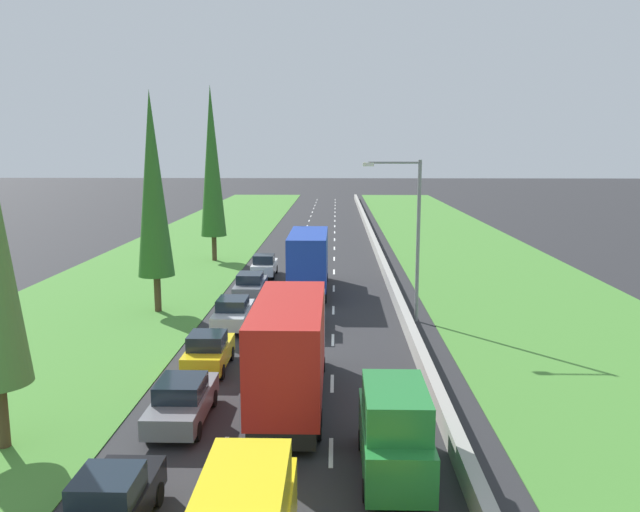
{
  "coord_description": "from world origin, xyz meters",
  "views": [
    {
      "loc": [
        1.87,
        -3.71,
        9.54
      ],
      "look_at": [
        0.59,
        47.02,
        0.93
      ],
      "focal_mm": 35.29,
      "sensor_mm": 36.0,
      "label": 1
    }
  ],
  "objects_px": {
    "grey_sedan_left_lane": "(182,401)",
    "white_hatchback_left_lane": "(264,266)",
    "grey_sedan_left_lane_fifth": "(250,285)",
    "green_van_right_lane": "(394,431)",
    "poplar_tree_second": "(153,185)",
    "blue_box_truck_centre_lane": "(309,260)",
    "red_box_truck_centre_lane": "(291,348)",
    "black_hatchback_left_lane": "(112,503)",
    "silver_sedan_centre_lane": "(303,314)",
    "silver_sedan_left_lane": "(233,313)",
    "poplar_tree_third": "(212,162)",
    "street_light_mast": "(412,229)",
    "yellow_hatchback_left_lane": "(209,351)"
  },
  "relations": [
    {
      "from": "silver_sedan_left_lane",
      "to": "blue_box_truck_centre_lane",
      "type": "height_order",
      "value": "blue_box_truck_centre_lane"
    },
    {
      "from": "blue_box_truck_centre_lane",
      "to": "poplar_tree_second",
      "type": "relative_size",
      "value": 0.73
    },
    {
      "from": "poplar_tree_second",
      "to": "grey_sedan_left_lane_fifth",
      "type": "bearing_deg",
      "value": 36.69
    },
    {
      "from": "white_hatchback_left_lane",
      "to": "street_light_mast",
      "type": "relative_size",
      "value": 0.43
    },
    {
      "from": "grey_sedan_left_lane",
      "to": "green_van_right_lane",
      "type": "relative_size",
      "value": 0.92
    },
    {
      "from": "green_van_right_lane",
      "to": "poplar_tree_third",
      "type": "bearing_deg",
      "value": 108.71
    },
    {
      "from": "red_box_truck_centre_lane",
      "to": "blue_box_truck_centre_lane",
      "type": "xyz_separation_m",
      "value": [
        -0.12,
        18.92,
        0.0
      ]
    },
    {
      "from": "silver_sedan_left_lane",
      "to": "green_van_right_lane",
      "type": "xyz_separation_m",
      "value": [
        7.29,
        -15.63,
        0.59
      ]
    },
    {
      "from": "white_hatchback_left_lane",
      "to": "grey_sedan_left_lane",
      "type": "bearing_deg",
      "value": -89.93
    },
    {
      "from": "green_van_right_lane",
      "to": "poplar_tree_third",
      "type": "distance_m",
      "value": 38.88
    },
    {
      "from": "blue_box_truck_centre_lane",
      "to": "grey_sedan_left_lane_fifth",
      "type": "height_order",
      "value": "blue_box_truck_centre_lane"
    },
    {
      "from": "black_hatchback_left_lane",
      "to": "green_van_right_lane",
      "type": "bearing_deg",
      "value": 22.51
    },
    {
      "from": "silver_sedan_centre_lane",
      "to": "grey_sedan_left_lane_fifth",
      "type": "bearing_deg",
      "value": 118.1
    },
    {
      "from": "grey_sedan_left_lane",
      "to": "green_van_right_lane",
      "type": "distance_m",
      "value": 7.96
    },
    {
      "from": "red_box_truck_centre_lane",
      "to": "green_van_right_lane",
      "type": "relative_size",
      "value": 1.92
    },
    {
      "from": "grey_sedan_left_lane",
      "to": "white_hatchback_left_lane",
      "type": "bearing_deg",
      "value": 90.07
    },
    {
      "from": "green_van_right_lane",
      "to": "poplar_tree_second",
      "type": "height_order",
      "value": "poplar_tree_second"
    },
    {
      "from": "poplar_tree_second",
      "to": "yellow_hatchback_left_lane",
      "type": "bearing_deg",
      "value": -63.09
    },
    {
      "from": "grey_sedan_left_lane",
      "to": "grey_sedan_left_lane_fifth",
      "type": "bearing_deg",
      "value": 90.48
    },
    {
      "from": "blue_box_truck_centre_lane",
      "to": "poplar_tree_second",
      "type": "distance_m",
      "value": 11.61
    },
    {
      "from": "yellow_hatchback_left_lane",
      "to": "poplar_tree_third",
      "type": "bearing_deg",
      "value": 100.34
    },
    {
      "from": "silver_sedan_left_lane",
      "to": "street_light_mast",
      "type": "xyz_separation_m",
      "value": [
        9.75,
        1.45,
        4.42
      ]
    },
    {
      "from": "red_box_truck_centre_lane",
      "to": "blue_box_truck_centre_lane",
      "type": "bearing_deg",
      "value": 90.35
    },
    {
      "from": "blue_box_truck_centre_lane",
      "to": "grey_sedan_left_lane",
      "type": "bearing_deg",
      "value": -99.84
    },
    {
      "from": "yellow_hatchback_left_lane",
      "to": "red_box_truck_centre_lane",
      "type": "bearing_deg",
      "value": -42.93
    },
    {
      "from": "red_box_truck_centre_lane",
      "to": "grey_sedan_left_lane_fifth",
      "type": "bearing_deg",
      "value": 102.66
    },
    {
      "from": "green_van_right_lane",
      "to": "grey_sedan_left_lane",
      "type": "bearing_deg",
      "value": 153.86
    },
    {
      "from": "black_hatchback_left_lane",
      "to": "grey_sedan_left_lane",
      "type": "bearing_deg",
      "value": 88.39
    },
    {
      "from": "street_light_mast",
      "to": "silver_sedan_left_lane",
      "type": "bearing_deg",
      "value": -171.56
    },
    {
      "from": "black_hatchback_left_lane",
      "to": "silver_sedan_centre_lane",
      "type": "relative_size",
      "value": 0.87
    },
    {
      "from": "black_hatchback_left_lane",
      "to": "blue_box_truck_centre_lane",
      "type": "height_order",
      "value": "blue_box_truck_centre_lane"
    },
    {
      "from": "silver_sedan_left_lane",
      "to": "blue_box_truck_centre_lane",
      "type": "xyz_separation_m",
      "value": [
        3.76,
        8.6,
        1.37
      ]
    },
    {
      "from": "grey_sedan_left_lane_fifth",
      "to": "street_light_mast",
      "type": "bearing_deg",
      "value": -29.32
    },
    {
      "from": "black_hatchback_left_lane",
      "to": "white_hatchback_left_lane",
      "type": "height_order",
      "value": "same"
    },
    {
      "from": "white_hatchback_left_lane",
      "to": "street_light_mast",
      "type": "xyz_separation_m",
      "value": [
        9.61,
        -12.43,
        4.4
      ]
    },
    {
      "from": "silver_sedan_centre_lane",
      "to": "green_van_right_lane",
      "type": "xyz_separation_m",
      "value": [
        3.49,
        -15.43,
        0.59
      ]
    },
    {
      "from": "red_box_truck_centre_lane",
      "to": "silver_sedan_left_lane",
      "type": "relative_size",
      "value": 2.09
    },
    {
      "from": "grey_sedan_left_lane",
      "to": "silver_sedan_centre_lane",
      "type": "relative_size",
      "value": 1.0
    },
    {
      "from": "red_box_truck_centre_lane",
      "to": "green_van_right_lane",
      "type": "height_order",
      "value": "red_box_truck_centre_lane"
    },
    {
      "from": "silver_sedan_centre_lane",
      "to": "white_hatchback_left_lane",
      "type": "xyz_separation_m",
      "value": [
        -3.67,
        14.07,
        0.02
      ]
    },
    {
      "from": "poplar_tree_second",
      "to": "street_light_mast",
      "type": "relative_size",
      "value": 1.44
    },
    {
      "from": "grey_sedan_left_lane",
      "to": "white_hatchback_left_lane",
      "type": "relative_size",
      "value": 1.15
    },
    {
      "from": "white_hatchback_left_lane",
      "to": "green_van_right_lane",
      "type": "bearing_deg",
      "value": -76.36
    },
    {
      "from": "grey_sedan_left_lane_fifth",
      "to": "green_van_right_lane",
      "type": "bearing_deg",
      "value": -72.09
    },
    {
      "from": "silver_sedan_centre_lane",
      "to": "green_van_right_lane",
      "type": "height_order",
      "value": "green_van_right_lane"
    },
    {
      "from": "silver_sedan_left_lane",
      "to": "white_hatchback_left_lane",
      "type": "xyz_separation_m",
      "value": [
        0.13,
        13.87,
        0.02
      ]
    },
    {
      "from": "silver_sedan_left_lane",
      "to": "blue_box_truck_centre_lane",
      "type": "distance_m",
      "value": 9.49
    },
    {
      "from": "green_van_right_lane",
      "to": "yellow_hatchback_left_lane",
      "type": "bearing_deg",
      "value": 129.28
    },
    {
      "from": "poplar_tree_second",
      "to": "grey_sedan_left_lane",
      "type": "bearing_deg",
      "value": -71.3
    },
    {
      "from": "yellow_hatchback_left_lane",
      "to": "green_van_right_lane",
      "type": "relative_size",
      "value": 0.8
    }
  ]
}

